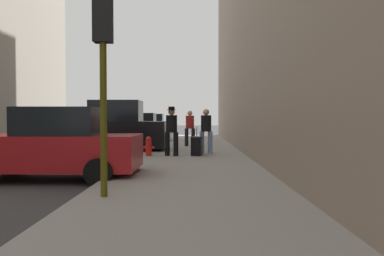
# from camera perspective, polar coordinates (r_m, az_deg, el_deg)

# --- Properties ---
(sidewalk) EXTENTS (4.00, 40.00, 0.15)m
(sidewalk) POSITION_cam_1_polar(r_m,az_deg,el_deg) (9.52, -0.23, -7.24)
(sidewalk) COLOR gray
(sidewalk) RESTS_ON ground_plane
(parked_red_hatchback) EXTENTS (4.21, 2.08, 1.79)m
(parked_red_hatchback) POSITION_cam_1_polar(r_m,az_deg,el_deg) (9.85, -20.16, -2.51)
(parked_red_hatchback) COLOR #B2191E
(parked_red_hatchback) RESTS_ON ground_plane
(parked_black_suv) EXTENTS (4.61, 2.09, 2.25)m
(parked_black_suv) POSITION_cam_1_polar(r_m,az_deg,el_deg) (16.21, -11.95, -0.19)
(parked_black_suv) COLOR black
(parked_black_suv) RESTS_ON ground_plane
(parked_gray_coupe) EXTENTS (4.22, 2.10, 1.79)m
(parked_gray_coupe) POSITION_cam_1_polar(r_m,az_deg,el_deg) (22.64, -8.44, -0.12)
(parked_gray_coupe) COLOR slate
(parked_gray_coupe) RESTS_ON ground_plane
(parked_silver_sedan) EXTENTS (4.21, 2.08, 1.79)m
(parked_silver_sedan) POSITION_cam_1_polar(r_m,az_deg,el_deg) (28.57, -6.61, 0.26)
(parked_silver_sedan) COLOR #B7BABF
(parked_silver_sedan) RESTS_ON ground_plane
(fire_hydrant) EXTENTS (0.42, 0.22, 0.70)m
(fire_hydrant) POSITION_cam_1_polar(r_m,az_deg,el_deg) (13.57, -6.64, -2.79)
(fire_hydrant) COLOR red
(fire_hydrant) RESTS_ON sidewalk
(traffic_light) EXTENTS (0.32, 0.32, 3.60)m
(traffic_light) POSITION_cam_1_polar(r_m,az_deg,el_deg) (6.85, -13.39, 11.79)
(traffic_light) COLOR #514C0F
(traffic_light) RESTS_ON sidewalk
(pedestrian_in_jeans) EXTENTS (0.52, 0.45, 1.71)m
(pedestrian_in_jeans) POSITION_cam_1_polar(r_m,az_deg,el_deg) (14.40, 2.16, -0.10)
(pedestrian_in_jeans) COLOR #728CB2
(pedestrian_in_jeans) RESTS_ON sidewalk
(pedestrian_in_red_jacket) EXTENTS (0.50, 0.41, 1.71)m
(pedestrian_in_red_jacket) POSITION_cam_1_polar(r_m,az_deg,el_deg) (17.99, -0.32, 0.26)
(pedestrian_in_red_jacket) COLOR black
(pedestrian_in_red_jacket) RESTS_ON sidewalk
(pedestrian_with_fedora) EXTENTS (0.53, 0.47, 1.78)m
(pedestrian_with_fedora) POSITION_cam_1_polar(r_m,az_deg,el_deg) (13.51, -3.13, -0.08)
(pedestrian_with_fedora) COLOR black
(pedestrian_with_fedora) RESTS_ON sidewalk
(rolling_suitcase) EXTENTS (0.44, 0.61, 1.04)m
(rolling_suitcase) POSITION_cam_1_polar(r_m,az_deg,el_deg) (13.68, 0.73, -2.77)
(rolling_suitcase) COLOR black
(rolling_suitcase) RESTS_ON sidewalk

